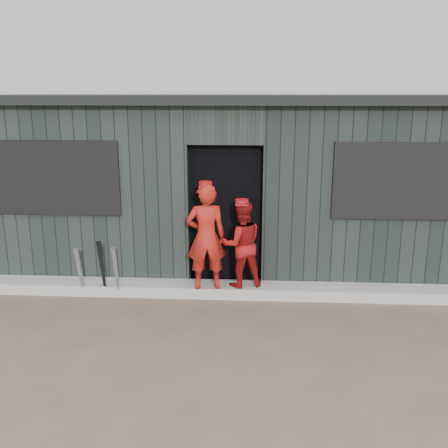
# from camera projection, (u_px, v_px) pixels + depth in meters

# --- Properties ---
(ground) EXTENTS (80.00, 80.00, 0.00)m
(ground) POSITION_uv_depth(u_px,v_px,m) (213.00, 366.00, 5.01)
(ground) COLOR brown
(ground) RESTS_ON ground
(curb) EXTENTS (8.00, 0.36, 0.15)m
(curb) POSITION_uv_depth(u_px,v_px,m) (224.00, 290.00, 6.75)
(curb) COLOR #ABABA5
(curb) RESTS_ON ground
(bat_left) EXTENTS (0.09, 0.22, 0.71)m
(bat_left) POSITION_uv_depth(u_px,v_px,m) (80.00, 273.00, 6.58)
(bat_left) COLOR #95959D
(bat_left) RESTS_ON ground
(bat_mid) EXTENTS (0.08, 0.22, 0.74)m
(bat_mid) POSITION_uv_depth(u_px,v_px,m) (116.00, 273.00, 6.54)
(bat_mid) COLOR gray
(bat_mid) RESTS_ON ground
(bat_right) EXTENTS (0.09, 0.29, 0.83)m
(bat_right) POSITION_uv_depth(u_px,v_px,m) (102.00, 269.00, 6.53)
(bat_right) COLOR black
(bat_right) RESTS_ON ground
(player_red_left) EXTENTS (0.56, 0.42, 1.40)m
(player_red_left) POSITION_uv_depth(u_px,v_px,m) (206.00, 237.00, 6.44)
(player_red_left) COLOR red
(player_red_left) RESTS_ON curb
(player_red_right) EXTENTS (0.65, 0.57, 1.15)m
(player_red_right) POSITION_uv_depth(u_px,v_px,m) (242.00, 244.00, 6.56)
(player_red_right) COLOR maroon
(player_red_right) RESTS_ON curb
(player_grey_back) EXTENTS (0.69, 0.60, 1.18)m
(player_grey_back) POSITION_uv_depth(u_px,v_px,m) (264.00, 241.00, 7.18)
(player_grey_back) COLOR silver
(player_grey_back) RESTS_ON ground
(dugout) EXTENTS (8.30, 3.30, 2.62)m
(dugout) POSITION_uv_depth(u_px,v_px,m) (230.00, 180.00, 8.06)
(dugout) COLOR black
(dugout) RESTS_ON ground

